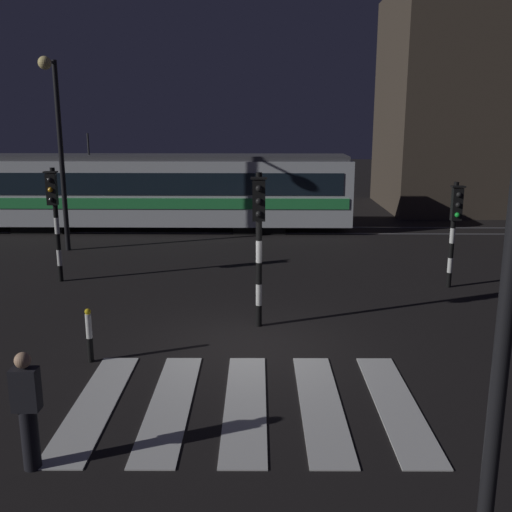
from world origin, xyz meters
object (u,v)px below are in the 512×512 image
at_px(street_lamp_trackside_left, 57,131).
at_px(pedestrian_waiting_at_kerb, 28,410).
at_px(traffic_light_corner_far_right, 455,219).
at_px(bollard_island_edge, 89,335).
at_px(traffic_light_corner_far_left, 54,208).
at_px(traffic_light_median_centre, 259,228).
at_px(tram, 150,190).

height_order(street_lamp_trackside_left, pedestrian_waiting_at_kerb, street_lamp_trackside_left).
bearing_deg(traffic_light_corner_far_right, bollard_island_edge, -148.66).
bearing_deg(pedestrian_waiting_at_kerb, traffic_light_corner_far_right, 46.43).
relative_size(traffic_light_corner_far_left, traffic_light_median_centre, 0.94).
bearing_deg(pedestrian_waiting_at_kerb, traffic_light_median_centre, 61.39).
bearing_deg(traffic_light_corner_far_left, traffic_light_corner_far_right, -2.26).
bearing_deg(street_lamp_trackside_left, bollard_island_edge, -68.75).
bearing_deg(tram, traffic_light_median_centre, -68.30).
bearing_deg(traffic_light_median_centre, traffic_light_corner_far_left, 147.72).
distance_m(traffic_light_corner_far_right, bollard_island_edge, 10.36).
height_order(traffic_light_corner_far_left, traffic_light_median_centre, traffic_light_median_centre).
bearing_deg(street_lamp_trackside_left, pedestrian_waiting_at_kerb, -73.12).
xyz_separation_m(traffic_light_corner_far_left, bollard_island_edge, (2.63, -5.78, -1.66)).
bearing_deg(pedestrian_waiting_at_kerb, tram, 95.58).
bearing_deg(traffic_light_median_centre, tram, 111.70).
relative_size(traffic_light_corner_far_right, pedestrian_waiting_at_kerb, 1.77).
bearing_deg(bollard_island_edge, tram, 95.97).
relative_size(traffic_light_corner_far_right, street_lamp_trackside_left, 0.45).
xyz_separation_m(traffic_light_corner_far_right, traffic_light_corner_far_left, (-11.39, 0.45, 0.23)).
distance_m(tram, bollard_island_edge, 14.20).
xyz_separation_m(street_lamp_trackside_left, pedestrian_waiting_at_kerb, (4.07, -13.43, -3.44)).
height_order(traffic_light_corner_far_right, bollard_island_edge, traffic_light_corner_far_right).
bearing_deg(traffic_light_corner_far_right, traffic_light_median_centre, -148.63).
relative_size(traffic_light_corner_far_right, traffic_light_corner_far_left, 0.90).
distance_m(street_lamp_trackside_left, pedestrian_waiting_at_kerb, 14.45).
xyz_separation_m(traffic_light_corner_far_right, street_lamp_trackside_left, (-12.58, 4.49, 2.32)).
xyz_separation_m(traffic_light_corner_far_left, pedestrian_waiting_at_kerb, (2.89, -9.39, -1.35)).
bearing_deg(bollard_island_edge, traffic_light_median_centre, 31.28).
height_order(traffic_light_corner_far_left, tram, tram).
bearing_deg(traffic_light_corner_far_left, traffic_light_median_centre, -32.28).
distance_m(traffic_light_corner_far_right, tram, 13.46).
distance_m(traffic_light_corner_far_left, pedestrian_waiting_at_kerb, 9.92).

